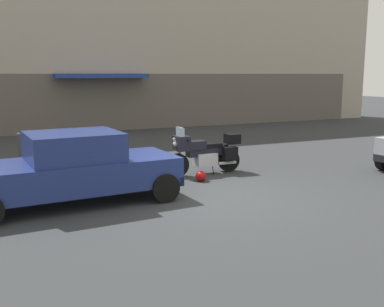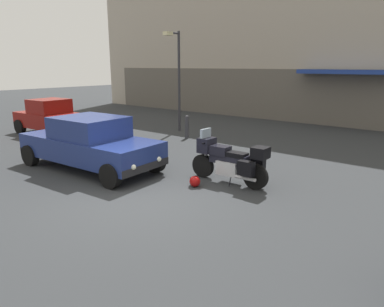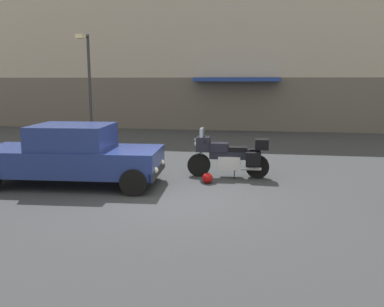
{
  "view_description": "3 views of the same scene",
  "coord_description": "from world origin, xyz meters",
  "views": [
    {
      "loc": [
        -4.56,
        -8.87,
        2.78
      ],
      "look_at": [
        -0.03,
        1.09,
        0.86
      ],
      "focal_mm": 42.32,
      "sensor_mm": 36.0,
      "label": 1
    },
    {
      "loc": [
        5.82,
        -5.13,
        3.0
      ],
      "look_at": [
        0.72,
        1.1,
        1.0
      ],
      "focal_mm": 33.32,
      "sensor_mm": 36.0,
      "label": 2
    },
    {
      "loc": [
        1.71,
        -8.84,
        2.66
      ],
      "look_at": [
        0.23,
        0.36,
        1.0
      ],
      "focal_mm": 38.55,
      "sensor_mm": 36.0,
      "label": 3
    }
  ],
  "objects": [
    {
      "name": "streetlamp_curbside",
      "position": [
        -5.15,
        7.21,
        2.74
      ],
      "size": [
        0.28,
        0.94,
        4.47
      ],
      "color": "#2D2D33",
      "rests_on": "ground"
    },
    {
      "name": "motorcycle",
      "position": [
        0.96,
        2.35,
        0.62
      ],
      "size": [
        2.26,
        0.77,
        1.36
      ],
      "rotation": [
        0.0,
        0.0,
        3.16
      ],
      "color": "black",
      "rests_on": "ground"
    },
    {
      "name": "car_compact_side",
      "position": [
        -8.95,
        3.03,
        0.77
      ],
      "size": [
        3.55,
        1.91,
        1.56
      ],
      "rotation": [
        0.0,
        0.0,
        3.21
      ],
      "color": "maroon",
      "rests_on": "ground"
    },
    {
      "name": "helmet",
      "position": [
        0.44,
        1.57,
        0.14
      ],
      "size": [
        0.28,
        0.28,
        0.28
      ],
      "primitive_type": "sphere",
      "color": "#990C0C",
      "rests_on": "ground"
    },
    {
      "name": "ground_plane",
      "position": [
        0.0,
        0.0,
        0.0
      ],
      "size": [
        80.0,
        80.0,
        0.0
      ],
      "primitive_type": "plane",
      "color": "#2D3033"
    },
    {
      "name": "car_sedan_far",
      "position": [
        -2.95,
        0.87,
        0.78
      ],
      "size": [
        4.66,
        2.17,
        1.56
      ],
      "rotation": [
        0.0,
        0.0,
        0.06
      ],
      "color": "navy",
      "rests_on": "ground"
    },
    {
      "name": "bollard_curbside",
      "position": [
        -3.69,
        6.16,
        0.52
      ],
      "size": [
        0.16,
        0.16,
        0.98
      ],
      "color": "#333338",
      "rests_on": "ground"
    },
    {
      "name": "building_facade_rear",
      "position": [
        0.0,
        14.42,
        5.64
      ],
      "size": [
        35.09,
        3.4,
        11.38
      ],
      "color": "#A89E8E",
      "rests_on": "ground"
    }
  ]
}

